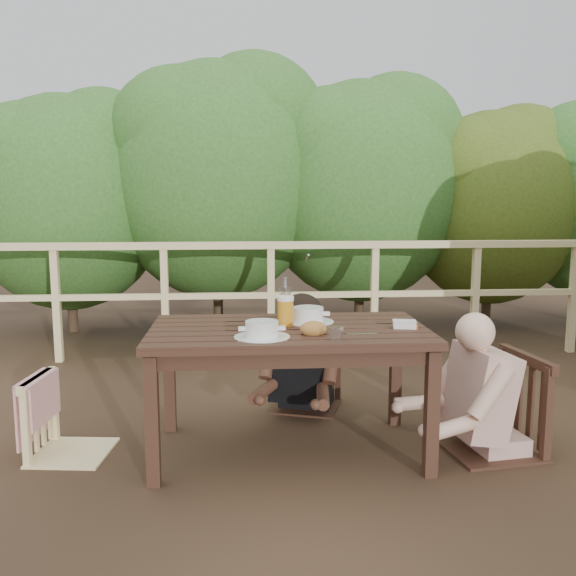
{
  "coord_description": "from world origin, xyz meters",
  "views": [
    {
      "loc": [
        -0.24,
        -3.21,
        1.38
      ],
      "look_at": [
        0.0,
        0.05,
        0.9
      ],
      "focal_mm": 38.37,
      "sensor_mm": 36.0,
      "label": 1
    }
  ],
  "objects": [
    {
      "name": "ground",
      "position": [
        0.0,
        0.0,
        0.0
      ],
      "size": [
        60.0,
        60.0,
        0.0
      ],
      "primitive_type": "plane",
      "color": "#442F1E",
      "rests_on": "ground"
    },
    {
      "name": "table",
      "position": [
        0.0,
        0.0,
        0.34
      ],
      "size": [
        1.47,
        0.83,
        0.68
      ],
      "primitive_type": "cube",
      "color": "#311C13",
      "rests_on": "ground"
    },
    {
      "name": "chair_left",
      "position": [
        -1.17,
        0.05,
        0.41
      ],
      "size": [
        0.45,
        0.45,
        0.82
      ],
      "primitive_type": "cube",
      "rotation": [
        0.0,
        0.0,
        1.46
      ],
      "color": "beige",
      "rests_on": "ground"
    },
    {
      "name": "chair_far",
      "position": [
        0.18,
        0.71,
        0.41
      ],
      "size": [
        0.52,
        0.52,
        0.83
      ],
      "primitive_type": "cube",
      "rotation": [
        0.0,
        0.0,
        -0.31
      ],
      "color": "#311C13",
      "rests_on": "ground"
    },
    {
      "name": "chair_right",
      "position": [
        1.1,
        -0.06,
        0.5
      ],
      "size": [
        0.56,
        0.56,
        1.0
      ],
      "primitive_type": "cube",
      "rotation": [
        0.0,
        0.0,
        -1.43
      ],
      "color": "#311C13",
      "rests_on": "ground"
    },
    {
      "name": "woman",
      "position": [
        0.18,
        0.73,
        0.6
      ],
      "size": [
        0.64,
        0.71,
        1.19
      ],
      "primitive_type": null,
      "rotation": [
        0.0,
        0.0,
        2.83
      ],
      "color": "black",
      "rests_on": "ground"
    },
    {
      "name": "diner_right",
      "position": [
        1.13,
        -0.06,
        0.64
      ],
      "size": [
        0.7,
        0.6,
        1.27
      ],
      "primitive_type": null,
      "rotation": [
        0.0,
        0.0,
        1.71
      ],
      "color": "tan",
      "rests_on": "ground"
    },
    {
      "name": "railing",
      "position": [
        0.0,
        2.0,
        0.51
      ],
      "size": [
        5.6,
        0.1,
        1.01
      ],
      "primitive_type": "cube",
      "color": "beige",
      "rests_on": "ground"
    },
    {
      "name": "hedge_row",
      "position": [
        0.4,
        3.2,
        1.9
      ],
      "size": [
        6.6,
        1.6,
        3.8
      ],
      "primitive_type": null,
      "color": "#2F5921",
      "rests_on": "ground"
    },
    {
      "name": "soup_near",
      "position": [
        -0.15,
        -0.21,
        0.73
      ],
      "size": [
        0.28,
        0.28,
        0.09
      ],
      "primitive_type": "cylinder",
      "color": "white",
      "rests_on": "table"
    },
    {
      "name": "soup_far",
      "position": [
        0.12,
        0.15,
        0.73
      ],
      "size": [
        0.29,
        0.29,
        0.1
      ],
      "primitive_type": "cylinder",
      "color": "white",
      "rests_on": "table"
    },
    {
      "name": "bread_roll",
      "position": [
        0.11,
        -0.18,
        0.72
      ],
      "size": [
        0.14,
        0.11,
        0.08
      ],
      "primitive_type": "ellipsoid",
      "color": "#B2812E",
      "rests_on": "table"
    },
    {
      "name": "beer_glass",
      "position": [
        -0.01,
        0.05,
        0.77
      ],
      "size": [
        0.09,
        0.09,
        0.17
      ],
      "primitive_type": "cylinder",
      "color": "orange",
      "rests_on": "table"
    },
    {
      "name": "bottle",
      "position": [
        -0.01,
        0.16,
        0.81
      ],
      "size": [
        0.06,
        0.06,
        0.26
      ],
      "primitive_type": "cylinder",
      "color": "silver",
      "rests_on": "table"
    },
    {
      "name": "tumbler",
      "position": [
        0.21,
        -0.31,
        0.72
      ],
      "size": [
        0.07,
        0.07,
        0.08
      ],
      "primitive_type": "cylinder",
      "color": "silver",
      "rests_on": "table"
    },
    {
      "name": "butter_tub",
      "position": [
        0.61,
        -0.06,
        0.71
      ],
      "size": [
        0.14,
        0.11,
        0.05
      ],
      "primitive_type": "cube",
      "rotation": [
        0.0,
        0.0,
        -0.19
      ],
      "color": "white",
      "rests_on": "table"
    }
  ]
}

